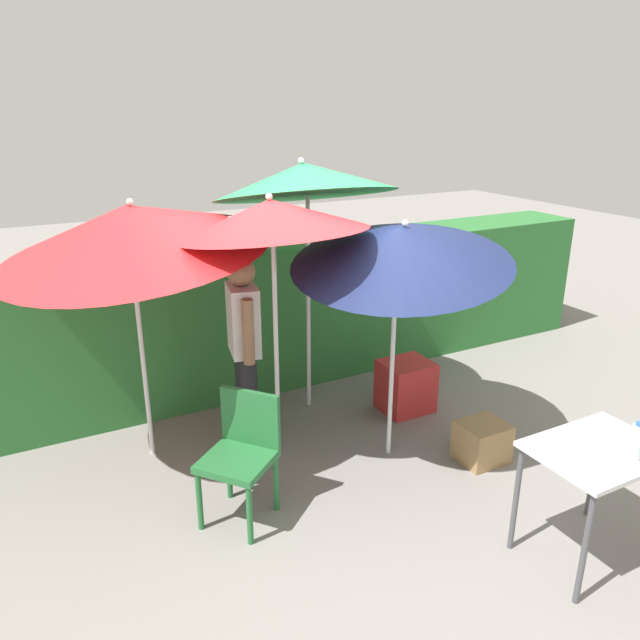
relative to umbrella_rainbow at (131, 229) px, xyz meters
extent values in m
plane|color=gray|center=(1.29, -0.77, -1.87)|extent=(24.00, 24.00, 0.00)
cube|color=#2D7033|center=(1.29, 0.89, -1.16)|extent=(8.00, 0.70, 1.41)
cylinder|color=silver|center=(-0.01, 0.02, -1.02)|extent=(0.04, 0.04, 1.69)
cone|color=red|center=(0.00, 0.00, 0.00)|extent=(2.04, 2.01, 0.69)
sphere|color=silver|center=(0.01, -0.02, 0.19)|extent=(0.05, 0.05, 0.05)
cylinder|color=silver|center=(0.90, -0.49, -0.95)|extent=(0.04, 0.04, 1.84)
cone|color=red|center=(0.89, -0.49, 0.09)|extent=(1.41, 1.42, 0.44)
sphere|color=silver|center=(0.87, -0.50, 0.23)|extent=(0.05, 0.05, 0.05)
cylinder|color=silver|center=(1.71, -0.88, -1.06)|extent=(0.04, 0.04, 1.60)
cone|color=#19234C|center=(1.73, -0.90, -0.12)|extent=(1.70, 1.67, 0.70)
sphere|color=silver|center=(1.75, -0.92, 0.04)|extent=(0.05, 0.05, 0.05)
cylinder|color=silver|center=(1.52, 0.18, -0.88)|extent=(0.04, 0.04, 1.98)
cone|color=green|center=(1.49, 0.19, 0.25)|extent=(1.58, 1.59, 0.62)
sphere|color=silver|center=(1.46, 0.19, 0.40)|extent=(0.05, 0.05, 0.05)
cylinder|color=black|center=(0.79, -0.04, -1.46)|extent=(0.14, 0.14, 0.82)
cylinder|color=black|center=(0.73, -0.31, -1.46)|extent=(0.14, 0.14, 0.82)
cube|color=silver|center=(0.76, -0.17, -0.77)|extent=(0.29, 0.40, 0.56)
sphere|color=#8C6647|center=(0.76, -0.17, -0.38)|extent=(0.22, 0.22, 0.22)
cylinder|color=silver|center=(0.81, 0.05, -0.27)|extent=(0.11, 0.11, 0.56)
cylinder|color=#8C6647|center=(0.71, -0.40, -0.79)|extent=(0.11, 0.11, 0.52)
cylinder|color=#236633|center=(0.06, -1.08, -1.65)|extent=(0.04, 0.04, 0.44)
cylinder|color=#236633|center=(0.30, -1.37, -1.65)|extent=(0.04, 0.04, 0.44)
cylinder|color=#236633|center=(0.35, -0.84, -1.65)|extent=(0.04, 0.04, 0.44)
cylinder|color=#236633|center=(0.60, -1.13, -1.65)|extent=(0.04, 0.04, 0.44)
cube|color=#236633|center=(0.33, -1.11, -1.40)|extent=(0.62, 0.62, 0.05)
cube|color=#236633|center=(0.48, -0.98, -1.18)|extent=(0.31, 0.37, 0.40)
cube|color=red|center=(2.27, -0.32, -1.63)|extent=(0.45, 0.40, 0.48)
cube|color=#9E7A4C|center=(2.31, -1.32, -1.70)|extent=(0.37, 0.33, 0.32)
cylinder|color=#4C4C51|center=(2.49, -2.20, -1.49)|extent=(0.04, 0.04, 0.75)
cylinder|color=#4C4C51|center=(1.77, -2.20, -1.49)|extent=(0.04, 0.04, 0.75)
cylinder|color=#4C4C51|center=(1.77, -2.72, -1.49)|extent=(0.04, 0.04, 0.75)
cube|color=silver|center=(2.13, -2.46, -1.10)|extent=(0.80, 0.60, 0.03)
cylinder|color=silver|center=(2.20, -2.63, -0.98)|extent=(0.07, 0.07, 0.22)
cylinder|color=#2D60B7|center=(2.20, -2.63, -0.86)|extent=(0.04, 0.04, 0.02)
camera|label=1|loc=(-0.81, -4.46, 0.85)|focal=34.05mm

